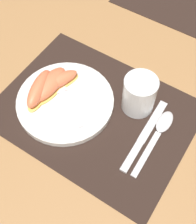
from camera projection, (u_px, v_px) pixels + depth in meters
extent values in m
plane|color=#A37547|center=(95.00, 113.00, 0.77)|extent=(3.00, 3.00, 0.00)
cube|color=black|center=(95.00, 112.00, 0.76)|extent=(0.46, 0.35, 0.00)
cylinder|color=white|center=(65.00, 102.00, 0.77)|extent=(0.24, 0.24, 0.02)
cylinder|color=silver|center=(139.00, 94.00, 0.73)|extent=(0.08, 0.08, 0.09)
cylinder|color=#F9AD19|center=(138.00, 101.00, 0.76)|extent=(0.07, 0.07, 0.04)
cube|color=silver|center=(132.00, 156.00, 0.70)|extent=(0.02, 0.09, 0.01)
cube|color=silver|center=(153.00, 121.00, 0.74)|extent=(0.02, 0.13, 0.01)
cube|color=silver|center=(146.00, 154.00, 0.70)|extent=(0.02, 0.13, 0.01)
ellipsoid|color=silver|center=(165.00, 122.00, 0.74)|extent=(0.04, 0.07, 0.01)
cube|color=silver|center=(72.00, 109.00, 0.74)|extent=(0.10, 0.07, 0.00)
cube|color=silver|center=(57.00, 83.00, 0.79)|extent=(0.07, 0.06, 0.00)
ellipsoid|color=#F7C656|center=(55.00, 85.00, 0.78)|extent=(0.09, 0.14, 0.01)
ellipsoid|color=#F2754C|center=(55.00, 82.00, 0.77)|extent=(0.09, 0.13, 0.03)
ellipsoid|color=#F7C656|center=(50.00, 88.00, 0.78)|extent=(0.05, 0.13, 0.01)
ellipsoid|color=#F2754C|center=(49.00, 84.00, 0.76)|extent=(0.05, 0.12, 0.04)
ellipsoid|color=#F7C656|center=(40.00, 93.00, 0.77)|extent=(0.07, 0.13, 0.01)
ellipsoid|color=#F2754C|center=(39.00, 88.00, 0.75)|extent=(0.07, 0.12, 0.04)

